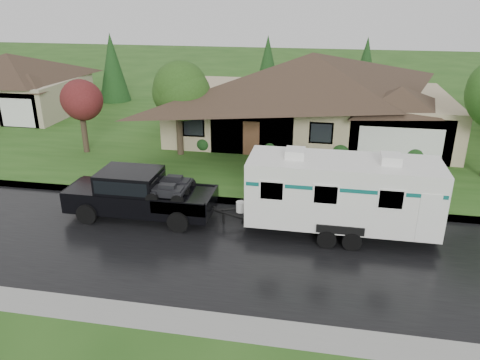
# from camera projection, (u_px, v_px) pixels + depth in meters

# --- Properties ---
(ground) EXTENTS (140.00, 140.00, 0.00)m
(ground) POSITION_uv_depth(u_px,v_px,m) (245.00, 226.00, 20.27)
(ground) COLOR #265019
(ground) RESTS_ON ground
(road) EXTENTS (140.00, 8.00, 0.01)m
(road) POSITION_uv_depth(u_px,v_px,m) (237.00, 249.00, 18.44)
(road) COLOR black
(road) RESTS_ON ground
(curb) EXTENTS (140.00, 0.50, 0.15)m
(curb) POSITION_uv_depth(u_px,v_px,m) (254.00, 203.00, 22.29)
(curb) COLOR gray
(curb) RESTS_ON ground
(lawn) EXTENTS (140.00, 26.00, 0.15)m
(lawn) POSITION_uv_depth(u_px,v_px,m) (281.00, 131.00, 33.91)
(lawn) COLOR #265019
(lawn) RESTS_ON ground
(house_main) EXTENTS (19.44, 10.80, 6.90)m
(house_main) POSITION_uv_depth(u_px,v_px,m) (316.00, 86.00, 31.15)
(house_main) COLOR tan
(house_main) RESTS_ON lawn
(house_far) EXTENTS (10.80, 8.64, 5.80)m
(house_far) POSITION_uv_depth(u_px,v_px,m) (12.00, 79.00, 37.33)
(house_far) COLOR tan
(house_far) RESTS_ON lawn
(tree_left_green) EXTENTS (3.38, 3.38, 5.59)m
(tree_left_green) POSITION_uv_depth(u_px,v_px,m) (178.00, 91.00, 27.35)
(tree_left_green) COLOR #382B1E
(tree_left_green) RESTS_ON lawn
(tree_red) EXTENTS (2.76, 2.76, 4.57)m
(tree_red) POSITION_uv_depth(u_px,v_px,m) (80.00, 102.00, 28.02)
(tree_red) COLOR #382B1E
(tree_red) RESTS_ON lawn
(shrub_row) EXTENTS (13.60, 1.00, 1.00)m
(shrub_row) POSITION_uv_depth(u_px,v_px,m) (305.00, 149.00, 28.16)
(shrub_row) COLOR #143814
(shrub_row) RESTS_ON lawn
(pickup_truck) EXTENTS (6.51, 2.47, 2.17)m
(pickup_truck) POSITION_uv_depth(u_px,v_px,m) (138.00, 193.00, 20.70)
(pickup_truck) COLOR black
(pickup_truck) RESTS_ON ground
(travel_trailer) EXTENTS (8.03, 2.82, 3.60)m
(travel_trailer) POSITION_uv_depth(u_px,v_px,m) (342.00, 192.00, 18.91)
(travel_trailer) COLOR white
(travel_trailer) RESTS_ON ground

